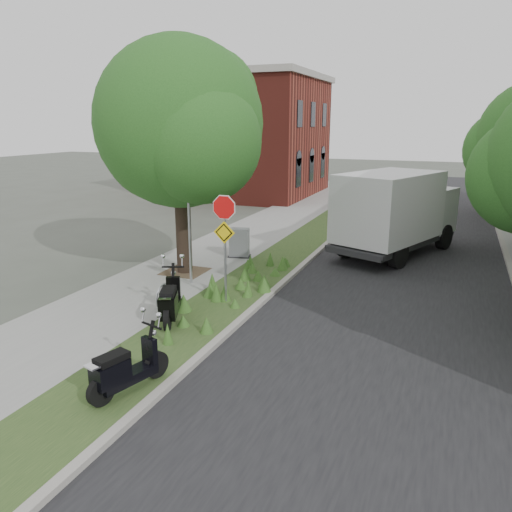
{
  "coord_description": "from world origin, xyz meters",
  "views": [
    {
      "loc": [
        4.45,
        -11.58,
        5.13
      ],
      "look_at": [
        -0.86,
        1.57,
        1.3
      ],
      "focal_mm": 35.0,
      "sensor_mm": 36.0,
      "label": 1
    }
  ],
  "objects_px": {
    "sign_assembly": "(224,227)",
    "scooter_far": "(121,374)",
    "utility_cabinet": "(239,243)",
    "scooter_near": "(170,305)",
    "box_truck": "(396,209)"
  },
  "relations": [
    {
      "from": "scooter_near",
      "to": "scooter_far",
      "type": "bearing_deg",
      "value": -73.41
    },
    {
      "from": "scooter_near",
      "to": "box_truck",
      "type": "xyz_separation_m",
      "value": [
        4.4,
        9.62,
        1.24
      ]
    },
    {
      "from": "scooter_near",
      "to": "sign_assembly",
      "type": "bearing_deg",
      "value": 70.07
    },
    {
      "from": "box_truck",
      "to": "scooter_far",
      "type": "bearing_deg",
      "value": -104.56
    },
    {
      "from": "sign_assembly",
      "to": "scooter_far",
      "type": "distance_m",
      "value": 5.58
    },
    {
      "from": "scooter_far",
      "to": "utility_cabinet",
      "type": "bearing_deg",
      "value": 101.24
    },
    {
      "from": "sign_assembly",
      "to": "scooter_far",
      "type": "bearing_deg",
      "value": -86.4
    },
    {
      "from": "scooter_near",
      "to": "scooter_far",
      "type": "height_order",
      "value": "scooter_near"
    },
    {
      "from": "utility_cabinet",
      "to": "scooter_far",
      "type": "bearing_deg",
      "value": -78.76
    },
    {
      "from": "utility_cabinet",
      "to": "box_truck",
      "type": "bearing_deg",
      "value": 29.2
    },
    {
      "from": "sign_assembly",
      "to": "utility_cabinet",
      "type": "height_order",
      "value": "sign_assembly"
    },
    {
      "from": "sign_assembly",
      "to": "box_truck",
      "type": "distance_m",
      "value": 8.6
    },
    {
      "from": "sign_assembly",
      "to": "scooter_near",
      "type": "height_order",
      "value": "sign_assembly"
    },
    {
      "from": "scooter_far",
      "to": "utility_cabinet",
      "type": "distance_m",
      "value": 10.22
    },
    {
      "from": "scooter_near",
      "to": "utility_cabinet",
      "type": "xyz_separation_m",
      "value": [
        -0.98,
        6.62,
        0.06
      ]
    }
  ]
}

